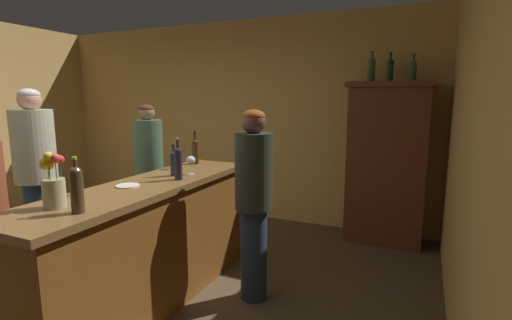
% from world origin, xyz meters
% --- Properties ---
extents(floor, '(7.33, 7.33, 0.00)m').
position_xyz_m(floor, '(0.00, 0.00, 0.00)').
color(floor, brown).
rests_on(floor, ground).
extents(wall_back, '(5.75, 0.12, 2.69)m').
position_xyz_m(wall_back, '(0.00, 2.88, 1.34)').
color(wall_back, tan).
rests_on(wall_back, ground).
extents(wall_right, '(0.12, 5.76, 2.69)m').
position_xyz_m(wall_right, '(2.87, 0.00, 1.34)').
color(wall_right, tan).
rests_on(wall_right, ground).
extents(bar_counter, '(0.60, 2.27, 1.00)m').
position_xyz_m(bar_counter, '(0.63, 0.37, 0.50)').
color(bar_counter, brown).
rests_on(bar_counter, ground).
extents(display_cabinet, '(0.92, 0.47, 1.83)m').
position_xyz_m(display_cabinet, '(2.20, 2.56, 0.95)').
color(display_cabinet, brown).
rests_on(display_cabinet, ground).
extents(wine_bottle_riesling, '(0.07, 0.07, 0.33)m').
position_xyz_m(wine_bottle_riesling, '(0.78, -0.37, 1.15)').
color(wine_bottle_riesling, '#44311C').
rests_on(wine_bottle_riesling, bar_counter).
extents(wine_bottle_merlot, '(0.06, 0.06, 0.34)m').
position_xyz_m(wine_bottle_merlot, '(0.77, 0.60, 1.15)').
color(wine_bottle_merlot, '#262130').
rests_on(wine_bottle_merlot, bar_counter).
extents(wine_bottle_pinot, '(0.06, 0.06, 0.27)m').
position_xyz_m(wine_bottle_pinot, '(0.64, 0.71, 1.12)').
color(wine_bottle_pinot, '#23293F').
rests_on(wine_bottle_pinot, bar_counter).
extents(wine_bottle_syrah, '(0.07, 0.07, 0.33)m').
position_xyz_m(wine_bottle_syrah, '(0.48, 1.28, 1.14)').
color(wine_bottle_syrah, '#422A17').
rests_on(wine_bottle_syrah, bar_counter).
extents(wine_glass_front, '(0.07, 0.07, 0.16)m').
position_xyz_m(wine_glass_front, '(0.44, -0.08, 1.11)').
color(wine_glass_front, white).
rests_on(wine_glass_front, bar_counter).
extents(wine_glass_mid, '(0.08, 0.08, 0.16)m').
position_xyz_m(wine_glass_mid, '(0.74, 0.82, 1.12)').
color(wine_glass_mid, white).
rests_on(wine_glass_mid, bar_counter).
extents(wine_glass_rear, '(0.07, 0.07, 0.15)m').
position_xyz_m(wine_glass_rear, '(0.46, 0.98, 1.11)').
color(wine_glass_rear, white).
rests_on(wine_glass_rear, bar_counter).
extents(flower_arrangement, '(0.14, 0.15, 0.34)m').
position_xyz_m(flower_arrangement, '(0.56, -0.36, 1.14)').
color(flower_arrangement, tan).
rests_on(flower_arrangement, bar_counter).
extents(cheese_plate, '(0.17, 0.17, 0.01)m').
position_xyz_m(cheese_plate, '(0.57, 0.24, 1.01)').
color(cheese_plate, white).
rests_on(cheese_plate, bar_counter).
extents(display_bottle_left, '(0.08, 0.08, 0.33)m').
position_xyz_m(display_bottle_left, '(1.98, 2.56, 1.98)').
color(display_bottle_left, '#2E5126').
rests_on(display_bottle_left, display_cabinet).
extents(display_bottle_midleft, '(0.07, 0.07, 0.31)m').
position_xyz_m(display_bottle_midleft, '(2.18, 2.56, 1.97)').
color(display_bottle_midleft, '#133D1C').
rests_on(display_bottle_midleft, display_cabinet).
extents(display_bottle_center, '(0.07, 0.07, 0.28)m').
position_xyz_m(display_bottle_center, '(2.41, 2.56, 1.95)').
color(display_bottle_center, '#2D4D32').
rests_on(display_bottle_center, display_cabinet).
extents(patron_redhead, '(0.31, 0.31, 1.59)m').
position_xyz_m(patron_redhead, '(-0.16, 1.33, 0.88)').
color(patron_redhead, '#4A6946').
rests_on(patron_redhead, ground).
extents(patron_in_grey, '(0.37, 0.37, 1.74)m').
position_xyz_m(patron_in_grey, '(-0.76, 0.46, 0.96)').
color(patron_in_grey, navy).
rests_on(patron_in_grey, ground).
extents(bartender, '(0.30, 0.30, 1.57)m').
position_xyz_m(bartender, '(1.35, 0.80, 0.88)').
color(bartender, '#21314E').
rests_on(bartender, ground).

